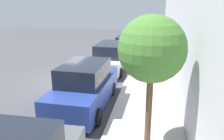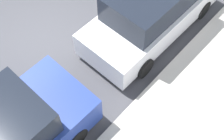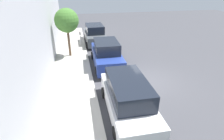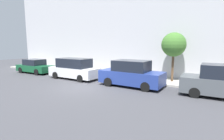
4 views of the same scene
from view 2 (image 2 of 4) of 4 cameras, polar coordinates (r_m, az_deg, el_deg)
The scene contains 2 objects.
ground_plane at distance 10.05m, azimuth -13.20°, elevation 4.44°, with size 60.00×60.00×0.00m, color #424247.
parked_minivan_third at distance 9.62m, azimuth 7.68°, elevation 11.12°, with size 2.02×4.93×1.90m.
Camera 2 is at (5.66, -2.91, 7.78)m, focal length 50.00 mm.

